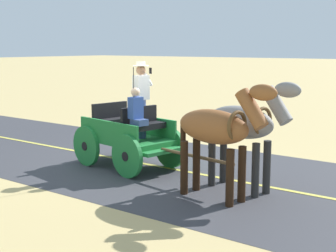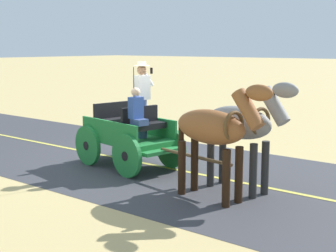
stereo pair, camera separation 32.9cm
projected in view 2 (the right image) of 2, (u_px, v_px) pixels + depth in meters
ground_plane at (137, 162)px, 12.14m from camera, size 200.00×200.00×0.00m
road_surface at (137, 162)px, 12.14m from camera, size 5.77×160.00×0.01m
road_centre_stripe at (137, 162)px, 12.14m from camera, size 0.12×160.00×0.00m
horse_drawn_carriage at (131, 133)px, 11.53m from camera, size 1.78×4.51×2.50m
horse_near_side at (242, 125)px, 9.49m from camera, size 0.81×2.15×2.21m
horse_off_side at (215, 130)px, 8.97m from camera, size 0.74×2.14×2.21m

